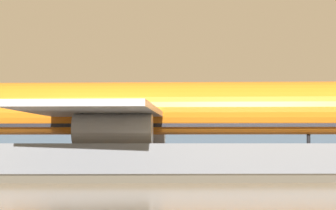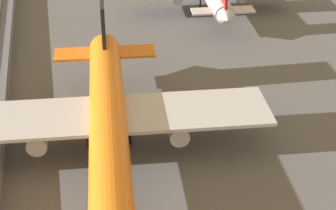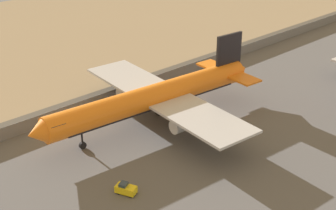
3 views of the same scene
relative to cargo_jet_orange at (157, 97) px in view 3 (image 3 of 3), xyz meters
name	(u,v)px [view 3 (image 3 of 3)]	position (x,y,z in m)	size (l,w,h in m)	color
ground_plane	(197,112)	(-9.12, 2.12, -5.62)	(500.00, 500.00, 0.00)	#565659
waterfront_lagoon	(31,36)	(-9.12, -68.88, -5.62)	(320.00, 98.00, 0.01)	#937F60
shoreline_seawall	(134,83)	(-9.12, -18.38, -5.37)	(320.00, 3.00, 0.50)	#474238
perimeter_fence	(146,84)	(-9.12, -13.88, -4.31)	(280.00, 0.10, 2.63)	slate
cargo_jet_orange	(157,97)	(0.00, 0.00, 0.00)	(50.68, 43.71, 14.73)	orange
baggage_tug	(126,189)	(18.88, 14.19, -4.82)	(2.77, 3.57, 1.80)	yellow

